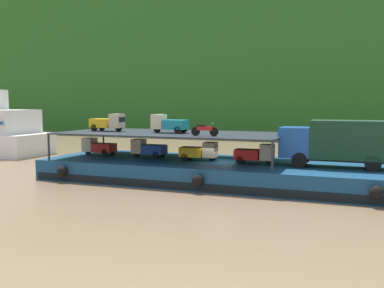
% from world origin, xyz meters
% --- Properties ---
extents(ground_plane, '(400.00, 400.00, 0.00)m').
position_xyz_m(ground_plane, '(0.00, 0.00, 0.00)').
color(ground_plane, '#7F664C').
extents(hillside_far_bank, '(147.43, 40.19, 36.34)m').
position_xyz_m(hillside_far_bank, '(0.00, 62.10, 20.47)').
color(hillside_far_bank, '#286023').
rests_on(hillside_far_bank, ground).
extents(cargo_barge, '(26.07, 8.96, 1.50)m').
position_xyz_m(cargo_barge, '(0.00, -0.03, 0.75)').
color(cargo_barge, navy).
rests_on(cargo_barge, ground).
extents(covered_lorry, '(7.87, 2.33, 3.10)m').
position_xyz_m(covered_lorry, '(8.05, -0.06, 3.19)').
color(covered_lorry, '#1E4C99').
rests_on(covered_lorry, cargo_barge).
extents(cargo_rack, '(16.87, 7.56, 2.00)m').
position_xyz_m(cargo_rack, '(-3.80, 0.00, 3.43)').
color(cargo_rack, '#232833').
rests_on(cargo_rack, cargo_barge).
extents(mini_truck_lower_stern, '(2.76, 1.23, 1.38)m').
position_xyz_m(mini_truck_lower_stern, '(-10.36, 0.13, 2.19)').
color(mini_truck_lower_stern, red).
rests_on(mini_truck_lower_stern, cargo_barge).
extents(mini_truck_lower_aft, '(2.76, 1.23, 1.38)m').
position_xyz_m(mini_truck_lower_aft, '(-6.00, 0.45, 2.19)').
color(mini_truck_lower_aft, '#1E47B7').
rests_on(mini_truck_lower_aft, cargo_barge).
extents(mini_truck_lower_mid, '(2.78, 1.27, 1.38)m').
position_xyz_m(mini_truck_lower_mid, '(-1.51, -0.09, 2.19)').
color(mini_truck_lower_mid, gold).
rests_on(mini_truck_lower_mid, cargo_barge).
extents(mini_truck_lower_fore, '(2.77, 1.25, 1.38)m').
position_xyz_m(mini_truck_lower_fore, '(2.69, -0.16, 2.19)').
color(mini_truck_lower_fore, red).
rests_on(mini_truck_lower_fore, cargo_barge).
extents(mini_truck_upper_stern, '(2.78, 1.26, 1.38)m').
position_xyz_m(mini_truck_upper_stern, '(-9.24, -0.12, 4.19)').
color(mini_truck_upper_stern, gold).
rests_on(mini_truck_upper_stern, cargo_rack).
extents(mini_truck_upper_mid, '(2.75, 1.22, 1.38)m').
position_xyz_m(mini_truck_upper_mid, '(-3.86, -0.27, 4.19)').
color(mini_truck_upper_mid, teal).
rests_on(mini_truck_upper_mid, cargo_rack).
extents(motorcycle_upper_port, '(1.90, 0.55, 0.87)m').
position_xyz_m(motorcycle_upper_port, '(-0.33, -2.27, 3.93)').
color(motorcycle_upper_port, black).
rests_on(motorcycle_upper_port, cargo_rack).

